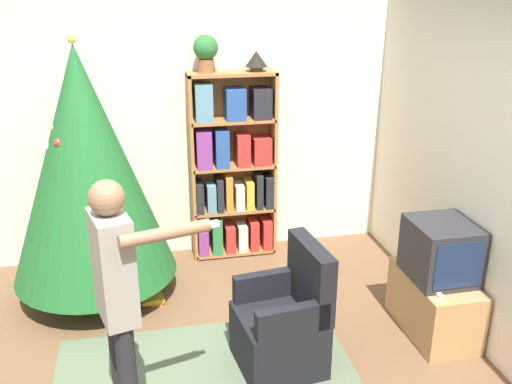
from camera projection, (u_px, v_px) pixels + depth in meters
wall_back at (187, 123)px, 5.39m from camera, size 8.00×0.10×2.60m
bookshelf at (233, 171)px, 5.43m from camera, size 0.81×0.26×1.80m
tv_stand at (434, 304)px, 4.40m from camera, size 0.43×0.77×0.48m
television at (441, 251)px, 4.23m from camera, size 0.45×0.50×0.44m
game_remote at (437, 293)px, 4.07m from camera, size 0.04×0.12×0.02m
christmas_tree at (86, 166)px, 4.58m from camera, size 1.35×1.35×2.21m
armchair at (284, 325)px, 3.99m from camera, size 0.64×0.63×0.92m
standing_person at (118, 294)px, 3.13m from camera, size 0.70×0.46×1.64m
potted_plant at (206, 51)px, 4.99m from camera, size 0.22×0.22×0.33m
table_lamp at (256, 60)px, 5.11m from camera, size 0.20×0.20×0.18m
book_pile_near_tree at (152, 300)px, 4.84m from camera, size 0.23×0.18×0.06m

